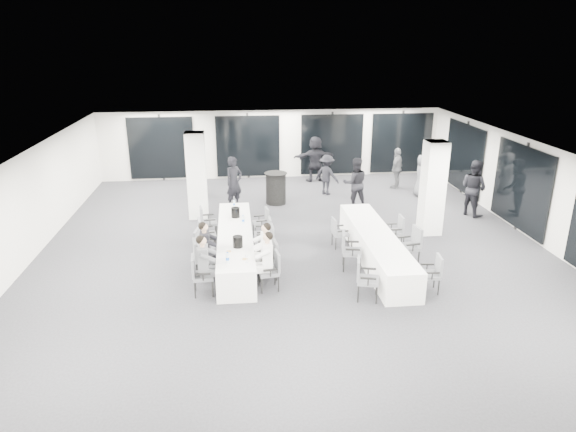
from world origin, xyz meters
name	(u,v)px	position (x,y,z in m)	size (l,w,h in m)	color
room	(321,191)	(0.89, 1.11, 1.39)	(14.04, 16.04, 2.84)	#242429
column_left	(197,176)	(-2.80, 3.20, 1.40)	(0.60, 0.60, 2.80)	white
column_right	(433,188)	(4.20, 1.00, 1.40)	(0.60, 0.60, 2.80)	white
banquet_table_main	(235,245)	(-1.63, -0.28, 0.38)	(0.90, 5.00, 0.75)	silver
banquet_table_side	(376,247)	(2.05, -0.79, 0.38)	(0.90, 5.00, 0.75)	silver
cocktail_table	(276,188)	(-0.16, 4.37, 0.56)	(0.80, 0.80, 1.11)	black
chair_main_left_near	(199,273)	(-2.46, -2.23, 0.53)	(0.50, 0.55, 0.94)	#515359
chair_main_left_second	(201,256)	(-2.47, -1.36, 0.56)	(0.56, 0.60, 0.98)	#515359
chair_main_left_mid	(203,245)	(-2.46, -0.66, 0.56)	(0.58, 0.61, 0.98)	#515359
chair_main_left_fourth	(205,232)	(-2.46, 0.35, 0.53)	(0.53, 0.57, 0.92)	#515359
chair_main_left_far	(206,220)	(-2.46, 1.36, 0.53)	(0.53, 0.57, 0.93)	#515359
chair_main_right_near	(272,268)	(-0.80, -2.15, 0.53)	(0.52, 0.56, 0.92)	#515359
chair_main_right_second	(270,257)	(-0.80, -1.56, 0.54)	(0.53, 0.57, 0.95)	#515359
chair_main_right_mid	(267,241)	(-0.80, -0.50, 0.55)	(0.50, 0.56, 0.96)	#515359
chair_main_right_fourth	(265,232)	(-0.80, 0.25, 0.52)	(0.47, 0.53, 0.91)	#515359
chair_main_right_far	(263,220)	(-0.80, 1.23, 0.50)	(0.49, 0.53, 0.87)	#515359
chair_side_left_near	(364,276)	(1.22, -2.84, 0.55)	(0.59, 0.62, 0.97)	#515359
chair_side_left_mid	(349,248)	(1.22, -1.26, 0.56)	(0.58, 0.61, 0.98)	#515359
chair_side_left_far	(338,231)	(1.23, 0.17, 0.49)	(0.47, 0.51, 0.86)	#515359
chair_side_right_near	(433,271)	(2.88, -2.67, 0.51)	(0.50, 0.54, 0.89)	#515359
chair_side_right_mid	(411,243)	(2.89, -1.13, 0.58)	(0.57, 0.62, 1.01)	#515359
chair_side_right_far	(396,229)	(2.88, 0.09, 0.51)	(0.46, 0.51, 0.89)	#515359
seated_guest_a	(206,261)	(-2.30, -2.23, 0.81)	(0.50, 0.38, 1.44)	#515358
seated_guest_b	(208,246)	(-2.30, -1.34, 0.81)	(0.50, 0.38, 1.44)	black
seated_guest_c	(265,257)	(-0.96, -2.16, 0.81)	(0.50, 0.38, 1.44)	white
seated_guest_d	(263,248)	(-0.96, -1.57, 0.81)	(0.50, 0.38, 1.44)	white
standing_guest_a	(234,180)	(-1.62, 3.96, 1.03)	(0.75, 0.61, 2.06)	black
standing_guest_b	(355,180)	(2.50, 3.57, 1.00)	(0.97, 0.59, 2.01)	black
standing_guest_c	(327,172)	(1.83, 5.28, 0.85)	(1.10, 0.56, 1.70)	black
standing_guest_d	(397,165)	(4.69, 5.86, 0.90)	(1.05, 0.59, 1.79)	#515358
standing_guest_e	(422,173)	(5.26, 4.70, 0.89)	(0.85, 0.52, 1.77)	#515358
standing_guest_f	(315,156)	(1.68, 7.20, 1.05)	(1.93, 0.74, 2.10)	black
standing_guest_g	(199,169)	(-2.86, 5.53, 1.04)	(0.76, 0.61, 2.08)	black
standing_guest_h	(474,184)	(6.20, 2.46, 1.05)	(1.02, 0.62, 2.11)	black
ice_bucket_near	(238,242)	(-1.57, -1.32, 0.89)	(0.24, 0.24, 0.28)	black
ice_bucket_far	(235,212)	(-1.60, 0.89, 0.89)	(0.25, 0.25, 0.28)	black
water_bottle_a	(228,258)	(-1.81, -2.22, 0.87)	(0.08, 0.08, 0.24)	silver
water_bottle_b	(243,220)	(-1.40, 0.34, 0.87)	(0.07, 0.07, 0.23)	silver
water_bottle_c	(234,203)	(-1.63, 1.86, 0.85)	(0.06, 0.06, 0.20)	silver
plate_a	(229,252)	(-1.79, -1.60, 0.76)	(0.20, 0.20, 0.03)	white
plate_b	(245,259)	(-1.42, -2.09, 0.76)	(0.22, 0.22, 0.03)	white
plate_c	(238,242)	(-1.57, -1.01, 0.76)	(0.22, 0.22, 0.03)	white
wine_glass	(246,256)	(-1.38, -2.25, 0.90)	(0.08, 0.08, 0.20)	silver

